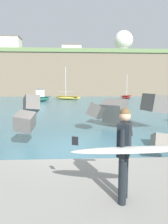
{
  "coord_description": "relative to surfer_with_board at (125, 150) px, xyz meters",
  "views": [
    {
      "loc": [
        0.12,
        -7.48,
        2.36
      ],
      "look_at": [
        0.52,
        0.5,
        1.4
      ],
      "focal_mm": 31.01,
      "sensor_mm": 36.0,
      "label": 1
    }
  ],
  "objects": [
    {
      "name": "boat_near_left",
      "position": [
        -7.18,
        33.62,
        -0.57
      ],
      "size": [
        3.48,
        5.08,
        2.32
      ],
      "color": "#1E6656",
      "rests_on": "ground"
    },
    {
      "name": "surfer_with_board",
      "position": [
        0.0,
        0.0,
        0.0
      ],
      "size": [
        2.07,
        1.49,
        1.78
      ],
      "color": "black",
      "rests_on": "walkway_path"
    },
    {
      "name": "walkway_path",
      "position": [
        -1.02,
        0.16,
        -1.16
      ],
      "size": [
        48.0,
        4.4,
        0.24
      ],
      "primitive_type": "cube",
      "color": "gray",
      "rests_on": "ground"
    },
    {
      "name": "boat_mid_left",
      "position": [
        -2.4,
        39.44,
        -0.81
      ],
      "size": [
        6.44,
        4.98,
        7.1
      ],
      "color": "#EAC64C",
      "rests_on": "ground"
    },
    {
      "name": "station_building_east",
      "position": [
        -2.3,
        76.39,
        15.8
      ],
      "size": [
        4.44,
        4.93,
        4.98
      ],
      "color": "beige",
      "rests_on": "headland_bluff"
    },
    {
      "name": "ground_plane",
      "position": [
        -1.02,
        4.16,
        -1.28
      ],
      "size": [
        400.0,
        400.0,
        0.0
      ],
      "primitive_type": "plane",
      "color": "#42707F"
    },
    {
      "name": "breakwater_jetty",
      "position": [
        0.21,
        5.64,
        -0.18
      ],
      "size": [
        31.81,
        7.47,
        2.11
      ],
      "color": "slate",
      "rests_on": "ground"
    },
    {
      "name": "boat_mid_right",
      "position": [
        11.88,
        43.84,
        -0.86
      ],
      "size": [
        4.32,
        5.98,
        5.85
      ],
      "color": "maroon",
      "rests_on": "ground"
    },
    {
      "name": "headland_bluff",
      "position": [
        -3.5,
        75.02,
        6.03
      ],
      "size": [
        102.08,
        36.91,
        14.57
      ],
      "color": "#756651",
      "rests_on": "ground"
    },
    {
      "name": "station_building_west",
      "position": [
        -1.83,
        76.1,
        15.78
      ],
      "size": [
        7.96,
        5.45,
        4.93
      ],
      "color": "silver",
      "rests_on": "headland_bluff"
    },
    {
      "name": "radar_dome",
      "position": [
        18.95,
        76.25,
        19.65
      ],
      "size": [
        7.5,
        7.5,
        10.92
      ],
      "color": "silver",
      "rests_on": "headland_bluff"
    },
    {
      "name": "station_building_central",
      "position": [
        -23.23,
        68.63,
        16.24
      ],
      "size": [
        6.8,
        5.41,
        5.87
      ],
      "color": "silver",
      "rests_on": "headland_bluff"
    }
  ]
}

